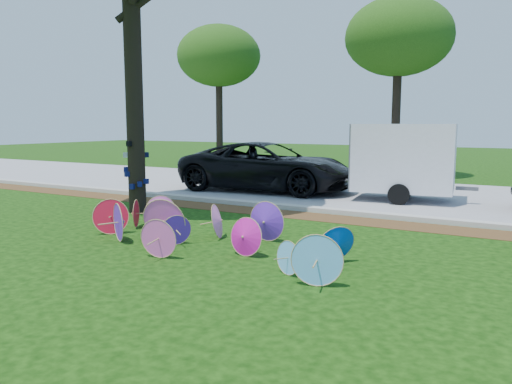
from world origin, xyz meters
TOP-DOWN VIEW (x-y plane):
  - ground at (0.00, 0.00)m, footprint 90.00×90.00m
  - mulch_strip at (0.00, 4.50)m, footprint 90.00×1.00m
  - curb at (0.00, 5.20)m, footprint 90.00×0.30m
  - street at (0.00, 9.35)m, footprint 90.00×8.00m
  - parasol_pile at (-0.04, 0.73)m, footprint 5.75×2.52m
  - black_van at (-2.57, 8.19)m, footprint 6.10×3.19m
  - cargo_trailer at (1.98, 8.21)m, footprint 2.97×2.07m
  - bg_trees at (0.40, 15.25)m, footprint 24.67×5.61m

SIDE VIEW (x-z plane):
  - ground at x=0.00m, z-range 0.00..0.00m
  - mulch_strip at x=0.00m, z-range 0.00..0.01m
  - street at x=0.00m, z-range 0.00..0.01m
  - curb at x=0.00m, z-range 0.00..0.12m
  - parasol_pile at x=-0.04m, z-range -0.08..0.81m
  - black_van at x=-2.57m, z-range 0.00..1.64m
  - cargo_trailer at x=1.98m, z-range 0.00..2.56m
  - bg_trees at x=0.40m, z-range 2.07..9.47m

